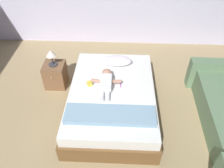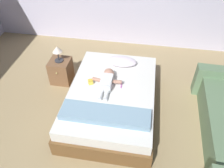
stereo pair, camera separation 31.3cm
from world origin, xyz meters
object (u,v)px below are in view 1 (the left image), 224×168
at_px(baby, 106,81).
at_px(lamp, 51,55).
at_px(bed, 112,99).
at_px(nightstand, 55,75).
at_px(toothbrush, 120,83).
at_px(toy_block, 89,84).
at_px(pillow, 117,61).

height_order(baby, lamp, lamp).
bearing_deg(bed, nightstand, 151.63).
bearing_deg(nightstand, baby, -26.40).
height_order(bed, lamp, lamp).
bearing_deg(lamp, nightstand, -90.00).
height_order(toothbrush, nightstand, toothbrush).
height_order(nightstand, lamp, lamp).
height_order(bed, toy_block, toy_block).
relative_size(bed, toy_block, 21.23).
relative_size(lamp, toy_block, 3.21).
distance_m(lamp, toy_block, 0.89).
bearing_deg(lamp, toy_block, -35.81).
relative_size(baby, nightstand, 1.40).
relative_size(pillow, lamp, 1.76).
bearing_deg(lamp, bed, -28.37).
height_order(nightstand, toy_block, toy_block).
bearing_deg(toy_block, bed, -10.35).
bearing_deg(baby, pillow, 75.13).
bearing_deg(bed, lamp, 151.63).
height_order(pillow, baby, baby).
bearing_deg(toy_block, pillow, 55.31).
bearing_deg(pillow, toothbrush, -82.36).
relative_size(baby, toothbrush, 3.87).
bearing_deg(toy_block, nightstand, 144.20).
height_order(pillow, toothbrush, pillow).
xyz_separation_m(baby, toy_block, (-0.26, -0.03, -0.04)).
bearing_deg(toothbrush, lamp, 159.42).
distance_m(toothbrush, toy_block, 0.49).
height_order(lamp, toy_block, lamp).
xyz_separation_m(toothbrush, nightstand, (-1.19, 0.45, -0.23)).
distance_m(bed, nightstand, 1.21).
xyz_separation_m(bed, toy_block, (-0.36, 0.07, 0.27)).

